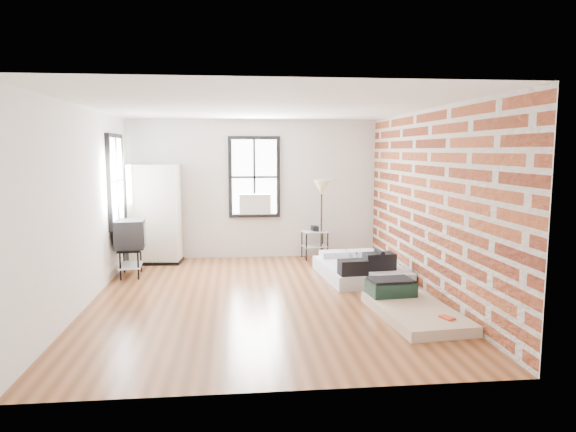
{
  "coord_description": "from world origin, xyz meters",
  "views": [
    {
      "loc": [
        -0.39,
        -7.42,
        2.18
      ],
      "look_at": [
        0.41,
        0.3,
        1.19
      ],
      "focal_mm": 32.0,
      "sensor_mm": 36.0,
      "label": 1
    }
  ],
  "objects": [
    {
      "name": "ground",
      "position": [
        0.0,
        0.0,
        0.0
      ],
      "size": [
        6.0,
        6.0,
        0.0
      ],
      "primitive_type": "plane",
      "color": "brown",
      "rests_on": "ground"
    },
    {
      "name": "room_shell",
      "position": [
        0.23,
        0.36,
        1.74
      ],
      "size": [
        5.02,
        6.02,
        2.8
      ],
      "color": "silver",
      "rests_on": "ground"
    },
    {
      "name": "mattress_main",
      "position": [
        1.75,
        1.07,
        0.15
      ],
      "size": [
        1.43,
        1.84,
        0.56
      ],
      "rotation": [
        0.0,
        0.0,
        0.09
      ],
      "color": "silver",
      "rests_on": "ground"
    },
    {
      "name": "mattress_bare",
      "position": [
        1.92,
        -0.95,
        0.11
      ],
      "size": [
        1.06,
        1.79,
        0.37
      ],
      "rotation": [
        0.0,
        0.0,
        0.09
      ],
      "color": "tan",
      "rests_on": "ground"
    },
    {
      "name": "wardrobe",
      "position": [
        -1.94,
        2.65,
        0.95
      ],
      "size": [
        1.02,
        0.65,
        1.92
      ],
      "rotation": [
        0.0,
        0.0,
        -0.1
      ],
      "color": "black",
      "rests_on": "ground"
    },
    {
      "name": "side_table",
      "position": [
        1.2,
        2.72,
        0.45
      ],
      "size": [
        0.55,
        0.47,
        0.67
      ],
      "rotation": [
        0.0,
        0.0,
        0.13
      ],
      "color": "black",
      "rests_on": "ground"
    },
    {
      "name": "floor_lamp",
      "position": [
        1.33,
        2.65,
        1.37
      ],
      "size": [
        0.34,
        0.34,
        1.6
      ],
      "color": "black",
      "rests_on": "ground"
    },
    {
      "name": "tv_stand",
      "position": [
        -2.21,
        1.6,
        0.71
      ],
      "size": [
        0.54,
        0.73,
        0.99
      ],
      "rotation": [
        0.0,
        0.0,
        0.1
      ],
      "color": "black",
      "rests_on": "ground"
    }
  ]
}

